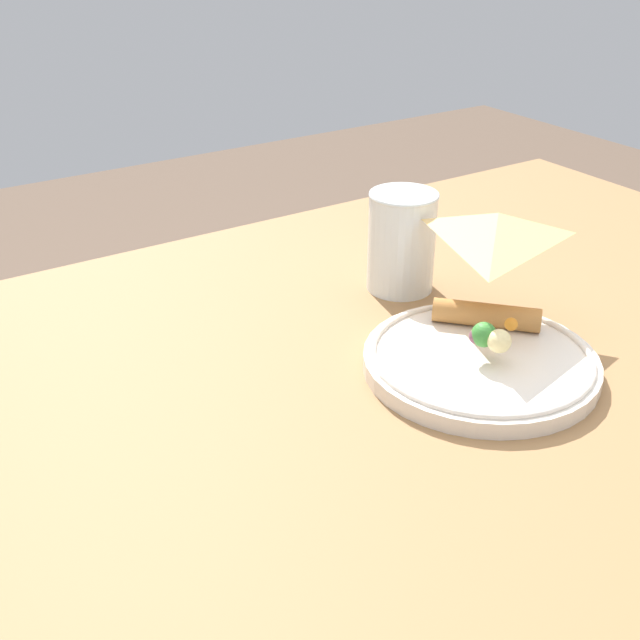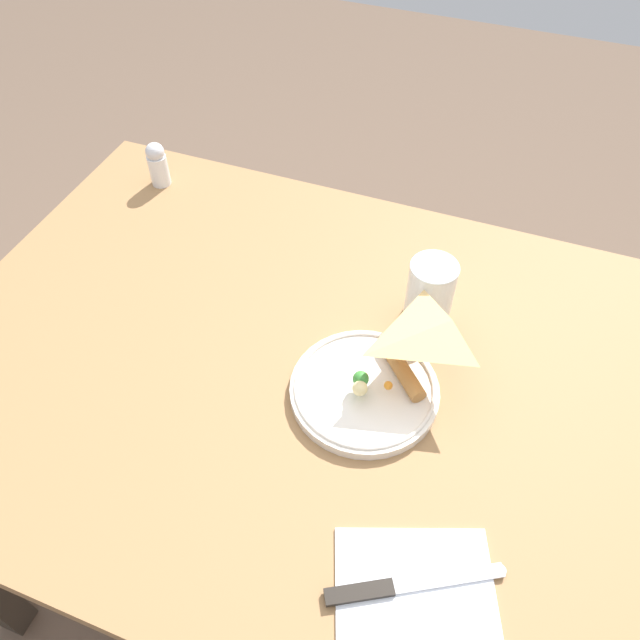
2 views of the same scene
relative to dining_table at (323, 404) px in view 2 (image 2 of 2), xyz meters
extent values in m
plane|color=brown|center=(0.00, 0.00, -0.63)|extent=(6.00, 6.00, 0.00)
cube|color=olive|center=(0.00, 0.00, 0.08)|extent=(1.25, 0.86, 0.03)
cube|color=#382D23|center=(-0.58, 0.38, -0.28)|extent=(0.06, 0.06, 0.69)
cube|color=#382D23|center=(0.58, 0.38, -0.28)|extent=(0.06, 0.06, 0.69)
cylinder|color=silver|center=(0.07, -0.02, 0.10)|extent=(0.22, 0.22, 0.02)
torus|color=silver|center=(0.07, -0.02, 0.11)|extent=(0.21, 0.21, 0.01)
pyramid|color=#E0B266|center=(0.06, -0.02, 0.12)|extent=(0.18, 0.18, 0.02)
cylinder|color=#B77A3D|center=(0.11, 0.02, 0.12)|extent=(0.09, 0.09, 0.02)
sphere|color=orange|center=(0.10, -0.02, 0.13)|extent=(0.01, 0.01, 0.01)
sphere|color=#388433|center=(0.07, -0.02, 0.13)|extent=(0.02, 0.02, 0.02)
sphere|color=#7A4256|center=(0.06, -0.02, 0.13)|extent=(0.01, 0.01, 0.01)
sphere|color=orange|center=(0.07, -0.02, 0.13)|extent=(0.02, 0.02, 0.02)
sphere|color=#EFDB93|center=(0.07, -0.04, 0.13)|extent=(0.02, 0.02, 0.02)
cylinder|color=white|center=(0.12, 0.16, 0.15)|extent=(0.07, 0.07, 0.11)
cylinder|color=white|center=(0.12, 0.16, 0.12)|extent=(0.07, 0.07, 0.07)
torus|color=white|center=(0.12, 0.16, 0.20)|extent=(0.08, 0.08, 0.00)
cube|color=silver|center=(0.21, -0.26, 0.09)|extent=(0.22, 0.19, 0.00)
cube|color=black|center=(0.15, -0.29, 0.10)|extent=(0.08, 0.06, 0.01)
cube|color=silver|center=(0.25, -0.24, 0.10)|extent=(0.13, 0.08, 0.00)
ellipsoid|color=silver|center=(0.30, -0.21, 0.10)|extent=(0.03, 0.02, 0.00)
cylinder|color=silver|center=(-0.47, 0.33, 0.12)|extent=(0.04, 0.04, 0.06)
sphere|color=silver|center=(-0.47, 0.33, 0.16)|extent=(0.04, 0.04, 0.04)
camera|label=1|loc=(-0.41, -0.48, 0.49)|focal=45.00mm
camera|label=2|loc=(0.19, -0.53, 0.86)|focal=35.00mm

